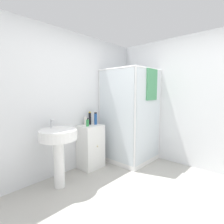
% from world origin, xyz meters
% --- Properties ---
extents(ground_plane, '(12.00, 12.00, 0.00)m').
position_xyz_m(ground_plane, '(0.00, 0.00, 0.00)').
color(ground_plane, '#B2AFA8').
extents(wall_back, '(6.40, 0.06, 2.50)m').
position_xyz_m(wall_back, '(0.00, 1.70, 1.25)').
color(wall_back, silver).
rests_on(wall_back, ground_plane).
extents(wall_right, '(0.06, 6.40, 2.50)m').
position_xyz_m(wall_right, '(1.70, 0.00, 1.25)').
color(wall_right, silver).
rests_on(wall_right, ground_plane).
extents(shower_enclosure, '(0.93, 0.96, 1.90)m').
position_xyz_m(shower_enclosure, '(1.14, 1.12, 0.50)').
color(shower_enclosure, white).
rests_on(shower_enclosure, ground_plane).
extents(vanity_cabinet, '(0.43, 0.37, 0.82)m').
position_xyz_m(vanity_cabinet, '(0.35, 1.49, 0.41)').
color(vanity_cabinet, white).
rests_on(vanity_cabinet, ground_plane).
extents(sink, '(0.55, 0.55, 1.02)m').
position_xyz_m(sink, '(-0.44, 1.30, 0.69)').
color(sink, white).
rests_on(sink, ground_plane).
extents(soap_dispenser, '(0.05, 0.05, 0.15)m').
position_xyz_m(soap_dispenser, '(0.25, 1.45, 0.88)').
color(soap_dispenser, green).
rests_on(soap_dispenser, vanity_cabinet).
extents(shampoo_bottle_tall_black, '(0.05, 0.05, 0.25)m').
position_xyz_m(shampoo_bottle_tall_black, '(0.41, 1.57, 0.94)').
color(shampoo_bottle_tall_black, black).
rests_on(shampoo_bottle_tall_black, vanity_cabinet).
extents(shampoo_bottle_blue, '(0.06, 0.06, 0.24)m').
position_xyz_m(shampoo_bottle_blue, '(0.48, 1.48, 0.93)').
color(shampoo_bottle_blue, '#1E4C93').
rests_on(shampoo_bottle_blue, vanity_cabinet).
extents(lotion_bottle_white, '(0.06, 0.06, 0.19)m').
position_xyz_m(lotion_bottle_white, '(0.32, 1.58, 0.90)').
color(lotion_bottle_white, white).
rests_on(lotion_bottle_white, vanity_cabinet).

